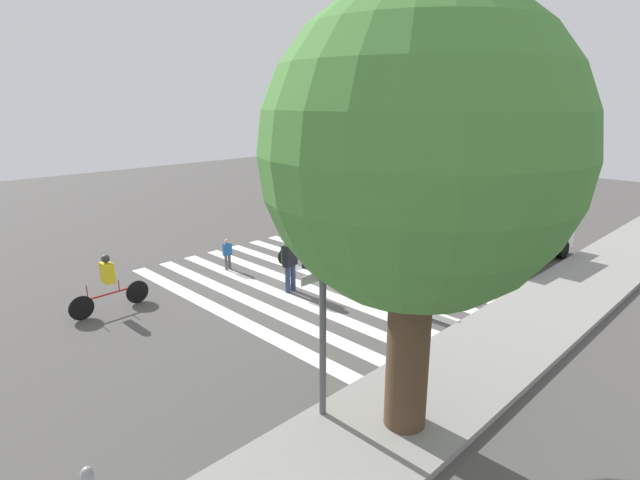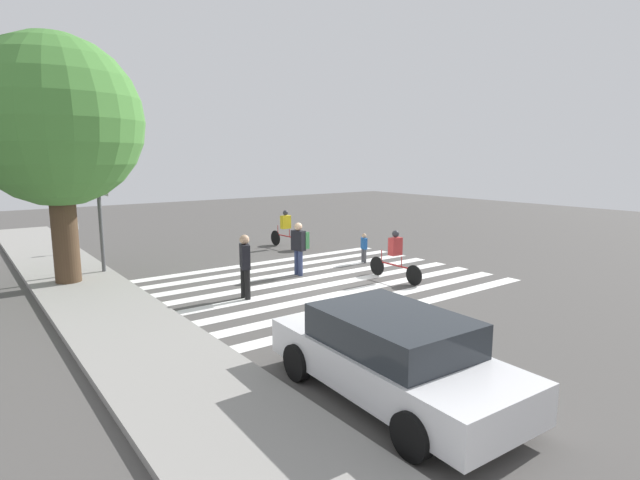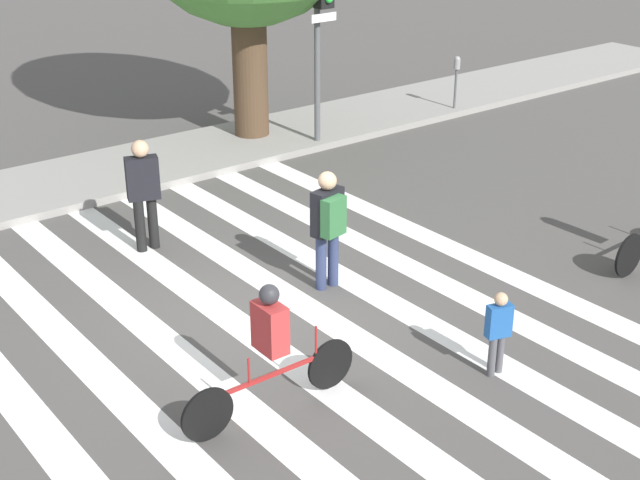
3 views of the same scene
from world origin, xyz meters
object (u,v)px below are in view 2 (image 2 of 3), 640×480
object	(u,v)px
pedestrian_child_with_backpack	(245,263)
cyclist_mid_street	(286,228)
cyclist_far_lane	(395,253)
traffic_light	(103,192)
parking_meter	(77,231)
pedestrian_adult_yellow_jacket	(364,246)
pedestrian_adult_tall_backpack	(300,244)
car_parked_dark_suv	(392,355)
street_tree	(56,123)

from	to	relation	value
pedestrian_child_with_backpack	cyclist_mid_street	distance (m)	7.73
cyclist_far_lane	cyclist_mid_street	bearing A→B (deg)	-2.28
traffic_light	cyclist_mid_street	distance (m)	7.60
parking_meter	cyclist_mid_street	bearing A→B (deg)	-113.96
parking_meter	pedestrian_adult_yellow_jacket	bearing A→B (deg)	-133.14
cyclist_far_lane	pedestrian_adult_yellow_jacket	bearing A→B (deg)	-20.40
pedestrian_adult_yellow_jacket	cyclist_far_lane	world-z (taller)	cyclist_far_lane
pedestrian_adult_tall_backpack	cyclist_mid_street	world-z (taller)	pedestrian_adult_tall_backpack
pedestrian_adult_tall_backpack	car_parked_dark_suv	world-z (taller)	pedestrian_adult_tall_backpack
car_parked_dark_suv	street_tree	bearing A→B (deg)	16.70
traffic_light	cyclist_mid_street	xyz separation A→B (m)	(0.67, -7.33, -1.86)
cyclist_mid_street	car_parked_dark_suv	size ratio (longest dim) A/B	0.49
pedestrian_adult_yellow_jacket	pedestrian_adult_tall_backpack	size ratio (longest dim) A/B	0.62
street_tree	pedestrian_adult_yellow_jacket	distance (m)	10.55
traffic_light	cyclist_far_lane	bearing A→B (deg)	-131.22
pedestrian_adult_tall_backpack	car_parked_dark_suv	xyz separation A→B (m)	(-7.82, 3.61, -0.29)
traffic_light	car_parked_dark_suv	size ratio (longest dim) A/B	0.86
street_tree	pedestrian_child_with_backpack	world-z (taller)	street_tree
cyclist_mid_street	street_tree	bearing A→B (deg)	97.45
pedestrian_child_with_backpack	cyclist_far_lane	size ratio (longest dim) A/B	0.78
pedestrian_child_with_backpack	pedestrian_adult_tall_backpack	world-z (taller)	pedestrian_child_with_backpack
parking_meter	pedestrian_adult_yellow_jacket	distance (m)	11.08
traffic_light	street_tree	distance (m)	2.58
cyclist_far_lane	cyclist_mid_street	xyz separation A→B (m)	(6.79, -0.35, 0.00)
traffic_light	pedestrian_adult_tall_backpack	xyz separation A→B (m)	(-3.76, -5.00, -1.71)
parking_meter	cyclist_mid_street	size ratio (longest dim) A/B	0.61
traffic_light	cyclist_far_lane	world-z (taller)	traffic_light
pedestrian_adult_yellow_jacket	pedestrian_adult_tall_backpack	xyz separation A→B (m)	(-0.18, 2.96, 0.40)
pedestrian_adult_yellow_jacket	car_parked_dark_suv	distance (m)	10.36
pedestrian_adult_tall_backpack	cyclist_mid_street	distance (m)	5.02
parking_meter	pedestrian_adult_tall_backpack	world-z (taller)	pedestrian_adult_tall_backpack
pedestrian_adult_yellow_jacket	pedestrian_adult_tall_backpack	world-z (taller)	pedestrian_adult_tall_backpack
street_tree	pedestrian_child_with_backpack	distance (m)	6.78
pedestrian_adult_yellow_jacket	cyclist_mid_street	distance (m)	4.31
street_tree	cyclist_mid_street	size ratio (longest dim) A/B	3.27
traffic_light	car_parked_dark_suv	world-z (taller)	traffic_light
street_tree	pedestrian_child_with_backpack	bearing A→B (deg)	-140.40
pedestrian_adult_yellow_jacket	car_parked_dark_suv	world-z (taller)	car_parked_dark_suv
car_parked_dark_suv	pedestrian_adult_tall_backpack	bearing A→B (deg)	-22.24
traffic_light	pedestrian_adult_yellow_jacket	distance (m)	8.98
pedestrian_adult_yellow_jacket	cyclist_mid_street	size ratio (longest dim) A/B	0.49
pedestrian_child_with_backpack	pedestrian_adult_yellow_jacket	size ratio (longest dim) A/B	1.63
parking_meter	street_tree	distance (m)	6.22
pedestrian_adult_yellow_jacket	cyclist_far_lane	distance (m)	2.73
parking_meter	cyclist_far_lane	size ratio (longest dim) A/B	0.60
street_tree	pedestrian_adult_tall_backpack	bearing A→B (deg)	-114.95
cyclist_mid_street	car_parked_dark_suv	bearing A→B (deg)	151.82
pedestrian_child_with_backpack	car_parked_dark_suv	size ratio (longest dim) A/B	0.39
street_tree	pedestrian_adult_tall_backpack	world-z (taller)	street_tree
street_tree	cyclist_mid_street	bearing A→B (deg)	-80.23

